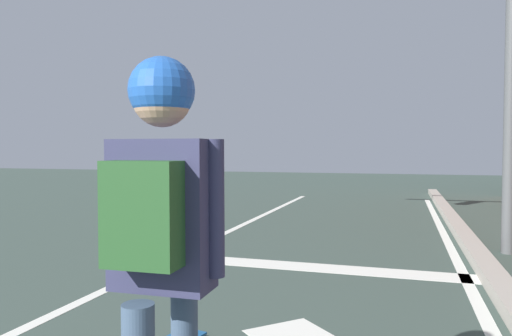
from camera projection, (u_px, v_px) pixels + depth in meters
The scene contains 4 objects.
lane_line_center at pixel (89, 297), 4.42m from camera, with size 0.12×20.00×0.01m, color white.
stop_bar at pixel (313, 267), 5.55m from camera, with size 3.58×0.40×0.01m, color white.
lane_arrow_head at pixel (288, 334), 3.55m from camera, with size 0.56×0.44×0.01m, color white.
skater at pixel (161, 223), 1.73m from camera, with size 0.45×0.61×1.63m.
Camera 1 is at (2.76, 2.27, 1.38)m, focal length 33.44 mm.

